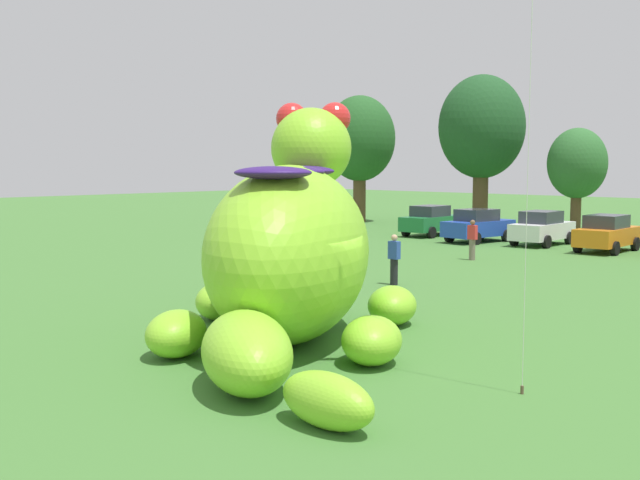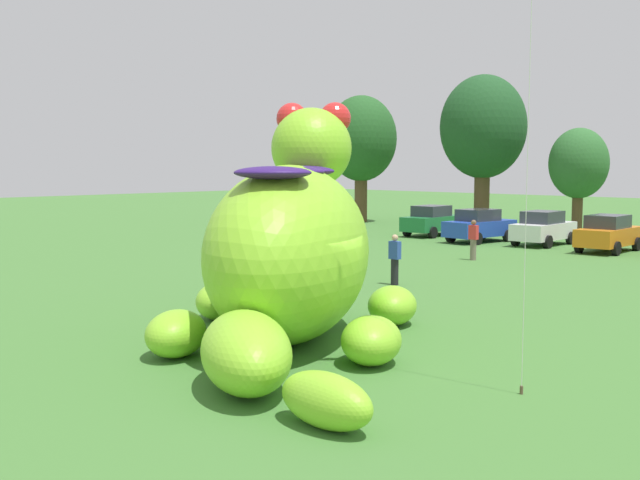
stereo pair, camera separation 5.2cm
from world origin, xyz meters
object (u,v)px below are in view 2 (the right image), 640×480
object	(u,v)px
giant_inflatable_creature	(290,250)
spectator_near_inflatable	(395,260)
car_green	(432,221)
spectator_mid_field	(473,240)
car_blue	(479,226)
car_orange	(608,233)
car_white	(543,228)

from	to	relation	value
giant_inflatable_creature	spectator_near_inflatable	distance (m)	8.80
giant_inflatable_creature	car_green	world-z (taller)	giant_inflatable_creature
giant_inflatable_creature	spectator_mid_field	distance (m)	16.52
giant_inflatable_creature	car_blue	bearing A→B (deg)	112.39
spectator_mid_field	car_orange	bearing A→B (deg)	68.34
giant_inflatable_creature	car_white	bearing A→B (deg)	104.58
car_white	spectator_near_inflatable	xyz separation A→B (m)	(2.67, -15.15, -0.01)
car_orange	spectator_near_inflatable	size ratio (longest dim) A/B	2.44
spectator_mid_field	car_green	bearing A→B (deg)	134.92
car_green	car_orange	bearing A→B (deg)	-4.57
car_blue	giant_inflatable_creature	bearing A→B (deg)	-67.61
car_orange	spectator_mid_field	world-z (taller)	car_orange
giant_inflatable_creature	car_green	distance (m)	26.84
car_blue	spectator_mid_field	world-z (taller)	car_blue
giant_inflatable_creature	car_blue	world-z (taller)	giant_inflatable_creature
car_green	spectator_mid_field	bearing A→B (deg)	-45.08
spectator_near_inflatable	spectator_mid_field	size ratio (longest dim) A/B	1.00
car_green	car_blue	size ratio (longest dim) A/B	0.98
car_green	car_blue	xyz separation A→B (m)	(3.82, -1.15, 0.00)
giant_inflatable_creature	spectator_mid_field	bearing A→B (deg)	108.42
giant_inflatable_creature	car_green	bearing A→B (deg)	119.01
car_blue	spectator_mid_field	bearing A→B (deg)	-59.16
giant_inflatable_creature	car_blue	size ratio (longest dim) A/B	2.29
giant_inflatable_creature	car_green	xyz separation A→B (m)	(-13.00, 23.45, -1.23)
car_blue	spectator_near_inflatable	xyz separation A→B (m)	(5.83, -14.26, -0.01)
car_white	car_green	bearing A→B (deg)	177.84
car_white	car_blue	bearing A→B (deg)	-164.33
car_green	spectator_mid_field	size ratio (longest dim) A/B	2.44
car_orange	car_green	bearing A→B (deg)	175.43
giant_inflatable_creature	car_white	world-z (taller)	giant_inflatable_creature
car_white	car_orange	world-z (taller)	same
car_blue	car_white	distance (m)	3.28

